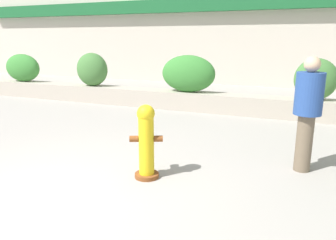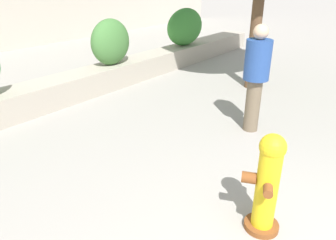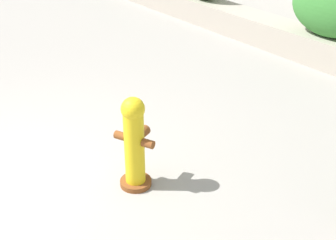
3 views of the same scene
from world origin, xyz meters
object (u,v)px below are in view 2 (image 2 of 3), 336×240
Objects in this scene: fire_hydrant at (267,183)px; pedestrian at (256,73)px; hedge_bush_3 at (110,42)px; hedge_bush_4 at (185,27)px.

fire_hydrant is 0.62× the size of pedestrian.
hedge_bush_4 is at bearing 0.00° from hedge_bush_3.
pedestrian is (2.09, 1.14, 0.44)m from fire_hydrant.
pedestrian is (-3.00, -3.58, -0.03)m from hedge_bush_4.
hedge_bush_3 is 0.71× the size of hedge_bush_4.
pedestrian reaches higher than hedge_bush_4.
hedge_bush_4 is 4.68m from pedestrian.
hedge_bush_4 is 1.33× the size of fire_hydrant.
hedge_bush_3 is 3.59m from pedestrian.
pedestrian is at bearing -129.98° from hedge_bush_4.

